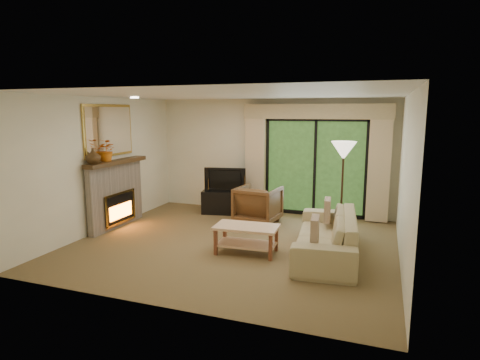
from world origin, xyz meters
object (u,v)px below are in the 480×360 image
(coffee_table, at_px, (246,239))
(media_console, at_px, (226,202))
(armchair, at_px, (258,205))
(sofa, at_px, (326,234))

(coffee_table, bearing_deg, media_console, 115.83)
(media_console, height_order, armchair, armchair)
(armchair, xyz_separation_m, sofa, (1.61, -1.43, -0.05))
(armchair, bearing_deg, media_console, -23.00)
(armchair, distance_m, sofa, 2.15)
(media_console, bearing_deg, sofa, -48.13)
(armchair, relative_size, sofa, 0.36)
(armchair, height_order, coffee_table, armchair)
(sofa, bearing_deg, armchair, -137.65)
(sofa, bearing_deg, coffee_table, -79.08)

